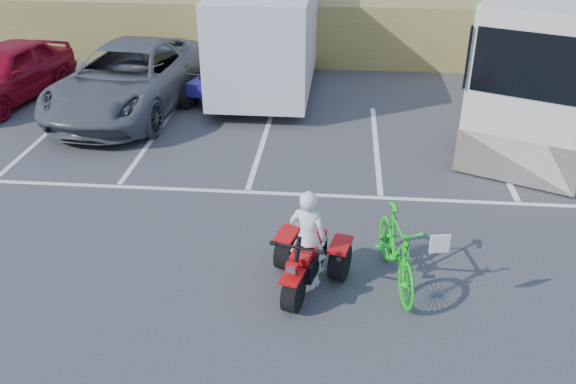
# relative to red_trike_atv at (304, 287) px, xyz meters

# --- Properties ---
(ground) EXTENTS (100.00, 100.00, 0.00)m
(ground) POSITION_rel_red_trike_atv_xyz_m (-1.37, 0.65, 0.00)
(ground) COLOR #3B3B3D
(ground) RESTS_ON ground
(parking_stripes) EXTENTS (28.00, 5.16, 0.01)m
(parking_stripes) POSITION_rel_red_trike_atv_xyz_m (-0.50, 4.71, 0.00)
(parking_stripes) COLOR white
(parking_stripes) RESTS_ON ground
(red_trike_atv) EXTENTS (1.53, 1.82, 1.03)m
(red_trike_atv) POSITION_rel_red_trike_atv_xyz_m (0.00, 0.00, 0.00)
(red_trike_atv) COLOR #BC0A0C
(red_trike_atv) RESTS_ON ground
(rider) EXTENTS (0.67, 0.52, 1.64)m
(rider) POSITION_rel_red_trike_atv_xyz_m (0.04, 0.15, 0.82)
(rider) COLOR white
(rider) RESTS_ON ground
(green_dirt_bike) EXTENTS (0.95, 2.14, 1.24)m
(green_dirt_bike) POSITION_rel_red_trike_atv_xyz_m (1.41, 0.28, 0.62)
(green_dirt_bike) COLOR #14BF19
(green_dirt_bike) RESTS_ON ground
(grey_pickup) EXTENTS (3.41, 6.43, 1.72)m
(grey_pickup) POSITION_rel_red_trike_atv_xyz_m (-5.19, 7.56, 0.86)
(grey_pickup) COLOR #4E5256
(grey_pickup) RESTS_ON ground
(red_car) EXTENTS (2.58, 4.91, 1.59)m
(red_car) POSITION_rel_red_trike_atv_xyz_m (-8.86, 7.96, 0.80)
(red_car) COLOR maroon
(red_car) RESTS_ON ground
(cargo_trailer) EXTENTS (2.60, 6.43, 2.99)m
(cargo_trailer) POSITION_rel_red_trike_atv_xyz_m (-1.69, 9.71, 1.62)
(cargo_trailer) COLOR silver
(cargo_trailer) RESTS_ON ground
(rv_motorhome) EXTENTS (6.34, 9.84, 3.49)m
(rv_motorhome) POSITION_rel_red_trike_atv_xyz_m (6.08, 8.24, 1.52)
(rv_motorhome) COLOR silver
(rv_motorhome) RESTS_ON ground
(quad_atv_blue) EXTENTS (1.57, 1.84, 1.03)m
(quad_atv_blue) POSITION_rel_red_trike_atv_xyz_m (-3.13, 8.09, 0.00)
(quad_atv_blue) COLOR navy
(quad_atv_blue) RESTS_ON ground
(quad_atv_green) EXTENTS (1.25, 1.62, 1.02)m
(quad_atv_green) POSITION_rel_red_trike_atv_xyz_m (-3.12, 8.42, 0.00)
(quad_atv_green) COLOR #186116
(quad_atv_green) RESTS_ON ground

